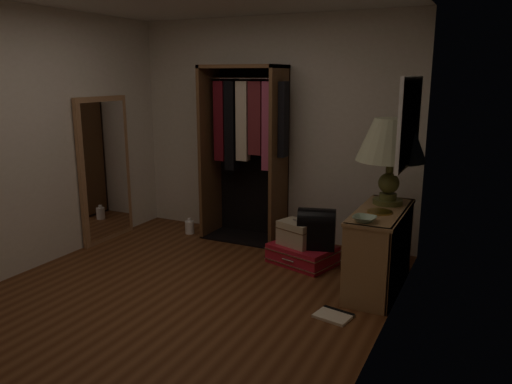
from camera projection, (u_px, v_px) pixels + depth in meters
ground at (179, 298)px, 4.45m from camera, size 4.00×4.00×0.00m
room_walls at (183, 129)px, 4.11m from camera, size 3.52×4.02×2.60m
console_bookshelf at (380, 246)px, 4.62m from camera, size 0.42×1.12×0.75m
open_wardrobe at (248, 139)px, 5.81m from camera, size 1.02×0.50×2.05m
floor_mirror at (105, 170)px, 5.86m from camera, size 0.06×0.80×1.70m
pink_suitcase at (302, 254)px, 5.24m from camera, size 0.77×0.64×0.20m
train_case at (297, 233)px, 5.19m from camera, size 0.44×0.37×0.27m
black_bag at (317, 227)px, 5.10m from camera, size 0.43×0.34×0.42m
table_lamp at (391, 142)px, 4.58m from camera, size 0.77×0.77×0.80m
brass_tray at (380, 212)px, 4.42m from camera, size 0.29×0.29×0.01m
ceramic_bowl at (365, 219)px, 4.14m from camera, size 0.21×0.21×0.05m
white_jug at (190, 227)px, 6.24m from camera, size 0.15×0.15×0.20m
floor_book at (334, 315)px, 4.10m from camera, size 0.32×0.27×0.03m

